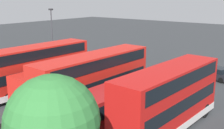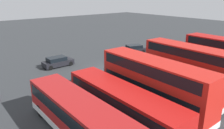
{
  "view_description": "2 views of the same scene",
  "coord_description": "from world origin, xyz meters",
  "views": [
    {
      "loc": [
        -18.97,
        28.0,
        9.29
      ],
      "look_at": [
        1.24,
        2.4,
        1.32
      ],
      "focal_mm": 44.87,
      "sensor_mm": 36.0,
      "label": 1
    },
    {
      "loc": [
        17.81,
        22.64,
        9.96
      ],
      "look_at": [
        1.68,
        3.22,
        1.79
      ],
      "focal_mm": 35.14,
      "sensor_mm": 36.0,
      "label": 2
    }
  ],
  "objects": [
    {
      "name": "ground_plane",
      "position": [
        0.0,
        0.0,
        0.0
      ],
      "size": [
        140.0,
        140.0,
        0.0
      ],
      "primitive_type": "plane",
      "color": "#2D3033"
    },
    {
      "name": "bus_single_deck_second",
      "position": [
        -7.4,
        11.21,
        1.62
      ],
      "size": [
        2.96,
        11.24,
        2.95
      ],
      "color": "#A51919",
      "rests_on": "ground"
    },
    {
      "name": "bus_double_decker_third",
      "position": [
        -3.56,
        10.88,
        2.45
      ],
      "size": [
        2.95,
        12.11,
        4.55
      ],
      "color": "red",
      "rests_on": "ground"
    },
    {
      "name": "bus_single_deck_fourth",
      "position": [
        0.18,
        10.78,
        1.62
      ],
      "size": [
        2.66,
        10.75,
        2.95
      ],
      "color": "red",
      "rests_on": "ground"
    },
    {
      "name": "bus_double_decker_fifth",
      "position": [
        3.57,
        11.23,
        2.45
      ],
      "size": [
        2.82,
        11.28,
        4.55
      ],
      "color": "red",
      "rests_on": "ground"
    },
    {
      "name": "bus_single_deck_sixth",
      "position": [
        7.25,
        11.11,
        1.62
      ],
      "size": [
        2.83,
        11.79,
        2.95
      ],
      "color": "#B71411",
      "rests_on": "ground"
    },
    {
      "name": "bus_single_deck_seventh",
      "position": [
        10.9,
        10.53,
        1.62
      ],
      "size": [
        2.7,
        11.6,
        2.95
      ],
      "color": "#A51919",
      "rests_on": "ground"
    },
    {
      "name": "car_hatchback_silver",
      "position": [
        -8.95,
        -3.72,
        0.7
      ],
      "size": [
        4.68,
        2.97,
        1.43
      ],
      "color": "black",
      "rests_on": "ground"
    },
    {
      "name": "car_small_green",
      "position": [
        4.7,
        -5.29,
        0.7
      ],
      "size": [
        4.29,
        1.83,
        1.43
      ],
      "color": "black",
      "rests_on": "ground"
    }
  ]
}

